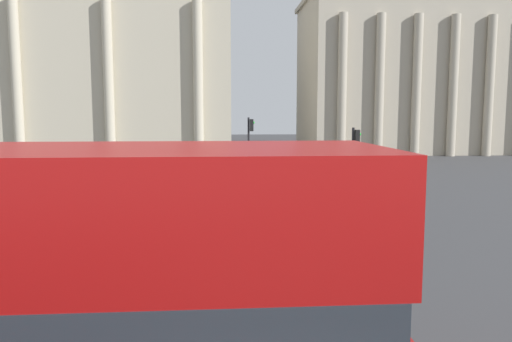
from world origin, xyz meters
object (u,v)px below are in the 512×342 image
object	(u,v)px
plaza_building_left	(86,71)
traffic_light_near	(293,186)
pedestrian_yellow	(347,160)
plaza_building_right	(409,76)
pedestrian_blue	(33,198)
traffic_light_mid	(354,156)
car_navy	(335,188)
traffic_light_far	(250,142)

from	to	relation	value
plaza_building_left	traffic_light_near	world-z (taller)	plaza_building_left
plaza_building_left	pedestrian_yellow	xyz separation A→B (m)	(23.05, -19.74, -7.79)
plaza_building_right	pedestrian_blue	world-z (taller)	plaza_building_right
traffic_light_mid	pedestrian_blue	xyz separation A→B (m)	(-13.65, -1.48, -1.48)
traffic_light_mid	car_navy	world-z (taller)	traffic_light_mid
traffic_light_mid	car_navy	xyz separation A→B (m)	(-0.37, 2.11, -1.76)
plaza_building_left	plaza_building_right	world-z (taller)	plaza_building_left
traffic_light_near	traffic_light_far	size ratio (longest dim) A/B	0.87
traffic_light_mid	pedestrian_blue	world-z (taller)	traffic_light_mid
traffic_light_near	pedestrian_blue	world-z (taller)	traffic_light_near
traffic_light_near	car_navy	distance (m)	11.28
car_navy	pedestrian_yellow	xyz separation A→B (m)	(3.39, 10.56, 0.35)
traffic_light_far	pedestrian_blue	size ratio (longest dim) A/B	2.44
pedestrian_yellow	traffic_light_mid	bearing A→B (deg)	65.53
pedestrian_yellow	traffic_light_near	bearing A→B (deg)	60.38
plaza_building_left	plaza_building_right	bearing A→B (deg)	3.09
plaza_building_right	traffic_light_near	size ratio (longest dim) A/B	6.73
traffic_light_mid	pedestrian_yellow	bearing A→B (deg)	76.62
pedestrian_blue	plaza_building_right	bearing A→B (deg)	27.11
traffic_light_far	car_navy	xyz separation A→B (m)	(3.92, -4.98, -1.99)
plaza_building_left	traffic_light_near	size ratio (longest dim) A/B	8.51
plaza_building_right	pedestrian_yellow	bearing A→B (deg)	-120.24
plaza_building_right	pedestrian_yellow	world-z (taller)	plaza_building_right
plaza_building_left	traffic_light_mid	distance (m)	38.64
plaza_building_right	traffic_light_mid	distance (m)	38.24
pedestrian_blue	car_navy	bearing A→B (deg)	-8.47
traffic_light_near	traffic_light_far	distance (m)	15.52
plaza_building_left	traffic_light_far	xyz separation A→B (m)	(15.74, -25.33, -6.14)
pedestrian_yellow	traffic_light_far	bearing A→B (deg)	26.27
traffic_light_mid	plaza_building_left	bearing A→B (deg)	121.72
traffic_light_near	traffic_light_mid	size ratio (longest dim) A/B	0.96
pedestrian_blue	pedestrian_yellow	world-z (taller)	pedestrian_yellow
plaza_building_right	pedestrian_blue	xyz separation A→B (m)	(-29.29, -35.83, -7.60)
traffic_light_far	car_navy	distance (m)	6.65
traffic_light_mid	car_navy	size ratio (longest dim) A/B	0.89
traffic_light_far	pedestrian_blue	distance (m)	12.80
traffic_light_far	pedestrian_blue	world-z (taller)	traffic_light_far
traffic_light_far	pedestrian_yellow	world-z (taller)	traffic_light_far
traffic_light_near	car_navy	world-z (taller)	traffic_light_near
plaza_building_right	traffic_light_far	xyz separation A→B (m)	(-19.95, -27.25, -5.88)
pedestrian_yellow	plaza_building_right	bearing A→B (deg)	-131.32
plaza_building_right	traffic_light_near	world-z (taller)	plaza_building_right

